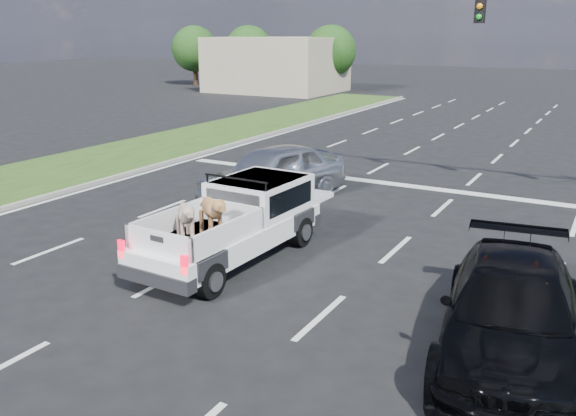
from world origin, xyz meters
The scene contains 11 objects.
ground centered at (0.00, 0.00, 0.00)m, with size 160.00×160.00×0.00m, color black.
road_markings centered at (0.00, 6.56, 0.01)m, with size 17.75×60.00×0.01m.
grass_median_left centered at (-11.50, 6.00, 0.05)m, with size 5.00×60.00×0.10m, color #224716.
curb_left centered at (-9.05, 6.00, 0.07)m, with size 0.15×60.00×0.14m, color gray.
building_left centered at (-20.00, 36.00, 2.20)m, with size 10.00×8.00×4.40m, color tan.
tree_far_a centered at (-30.00, 38.00, 3.29)m, with size 4.20×4.20×5.40m.
tree_far_b centered at (-24.00, 38.00, 3.29)m, with size 4.20×4.20×5.40m.
tree_far_c centered at (-16.00, 38.00, 3.29)m, with size 4.20×4.20×5.40m.
pickup_truck centered at (-1.20, 1.74, 0.87)m, with size 2.05×5.02×1.86m.
silver_sedan centered at (-2.95, 6.36, 0.84)m, with size 1.97×4.90×1.67m, color silver.
black_coupe centered at (4.90, 0.24, 0.74)m, with size 2.07×5.08×1.48m, color black.
Camera 1 is at (6.04, -8.91, 4.91)m, focal length 38.00 mm.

